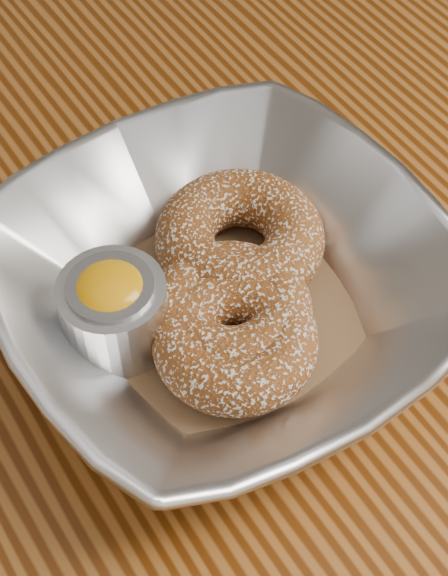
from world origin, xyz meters
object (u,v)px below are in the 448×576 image
table (202,356)px  donut_front (235,341)px  donut_extra (230,311)px  ramekin (114,309)px  donut_back (240,238)px  serving_bowl (224,288)px

table → donut_front: donut_front is taller
donut_front → donut_extra: (0.01, 0.02, 0.00)m
ramekin → donut_back: bearing=6.6°
donut_back → ramekin: (-0.09, -0.01, 0.01)m
serving_bowl → donut_extra: (-0.00, -0.01, -0.00)m
donut_front → ramekin: bearing=134.9°
table → donut_extra: donut_extra is taller
serving_bowl → donut_extra: 0.01m
table → donut_back: donut_back is taller
donut_front → donut_extra: 0.02m
donut_back → ramekin: bearing=-173.4°
serving_bowl → table: bearing=79.0°
table → ramekin: (-0.07, -0.02, 0.13)m
table → serving_bowl: size_ratio=4.91×
donut_extra → ramekin: (-0.05, 0.03, 0.01)m
serving_bowl → ramekin: bearing=163.9°
donut_back → donut_front: size_ratio=1.10×
table → serving_bowl: serving_bowl is taller
table → donut_back: 0.13m
serving_bowl → donut_extra: bearing=-107.0°
serving_bowl → ramekin: 0.06m
donut_front → donut_extra: size_ratio=0.99×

